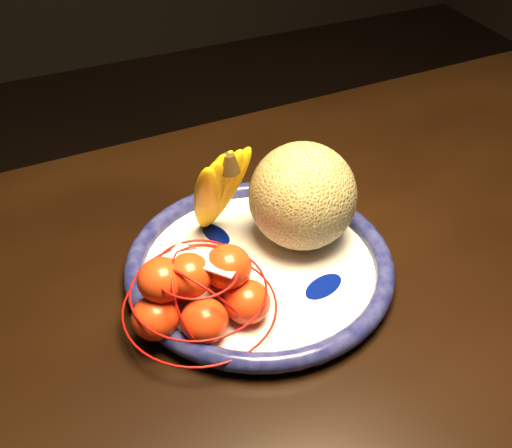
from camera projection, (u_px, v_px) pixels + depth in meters
name	position (u px, v px, depth m)	size (l,w,h in m)	color
dining_table	(348.00, 333.00, 0.80)	(1.47, 0.91, 0.72)	black
fruit_bowl	(259.00, 266.00, 0.77)	(0.32, 0.32, 0.03)	white
cantaloupe	(303.00, 196.00, 0.77)	(0.13, 0.13, 0.13)	olive
banana_bunch	(215.00, 188.00, 0.76)	(0.09, 0.09, 0.15)	#FCB700
mandarin_bag	(199.00, 291.00, 0.68)	(0.21, 0.21, 0.11)	#FF3C19
price_tag	(204.00, 260.00, 0.67)	(0.07, 0.03, 0.00)	white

